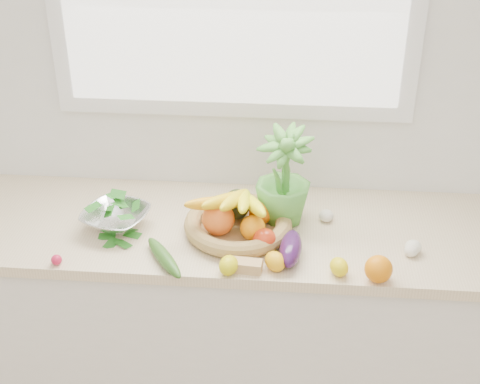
# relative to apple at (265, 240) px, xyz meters

# --- Properties ---
(back_wall) EXTENTS (4.50, 0.02, 2.70)m
(back_wall) POSITION_rel_apple_xyz_m (-0.14, 0.44, 0.41)
(back_wall) COLOR white
(back_wall) RESTS_ON ground
(counter_cabinet) EXTENTS (2.20, 0.58, 0.86)m
(counter_cabinet) POSITION_rel_apple_xyz_m (-0.14, 0.14, -0.51)
(counter_cabinet) COLOR silver
(counter_cabinet) RESTS_ON ground
(countertop) EXTENTS (2.24, 0.62, 0.04)m
(countertop) POSITION_rel_apple_xyz_m (-0.14, 0.14, -0.06)
(countertop) COLOR beige
(countertop) RESTS_ON counter_cabinet
(orange_loose) EXTENTS (0.09, 0.09, 0.09)m
(orange_loose) POSITION_rel_apple_xyz_m (0.36, -0.13, 0.00)
(orange_loose) COLOR orange
(orange_loose) RESTS_ON countertop
(lemon_a) EXTENTS (0.09, 0.10, 0.06)m
(lemon_a) POSITION_rel_apple_xyz_m (0.04, -0.10, -0.01)
(lemon_a) COLOR #F4A60D
(lemon_a) RESTS_ON countertop
(lemon_b) EXTENTS (0.07, 0.09, 0.06)m
(lemon_b) POSITION_rel_apple_xyz_m (-0.11, -0.14, -0.01)
(lemon_b) COLOR #D8CC0B
(lemon_b) RESTS_ON countertop
(lemon_c) EXTENTS (0.08, 0.09, 0.06)m
(lemon_c) POSITION_rel_apple_xyz_m (0.24, -0.11, -0.01)
(lemon_c) COLOR yellow
(lemon_c) RESTS_ON countertop
(apple) EXTENTS (0.10, 0.10, 0.08)m
(apple) POSITION_rel_apple_xyz_m (0.00, 0.00, 0.00)
(apple) COLOR red
(apple) RESTS_ON countertop
(ginger) EXTENTS (0.12, 0.06, 0.04)m
(ginger) POSITION_rel_apple_xyz_m (-0.06, -0.12, -0.02)
(ginger) COLOR tan
(ginger) RESTS_ON countertop
(garlic_a) EXTENTS (0.06, 0.06, 0.05)m
(garlic_a) POSITION_rel_apple_xyz_m (0.49, 0.03, -0.02)
(garlic_a) COLOR white
(garlic_a) RESTS_ON countertop
(garlic_b) EXTENTS (0.06, 0.06, 0.04)m
(garlic_b) POSITION_rel_apple_xyz_m (0.21, 0.20, -0.02)
(garlic_b) COLOR silver
(garlic_b) RESTS_ON countertop
(garlic_c) EXTENTS (0.05, 0.05, 0.04)m
(garlic_c) POSITION_rel_apple_xyz_m (0.48, 0.01, -0.02)
(garlic_c) COLOR beige
(garlic_c) RESTS_ON countertop
(eggplant) EXTENTS (0.09, 0.20, 0.08)m
(eggplant) POSITION_rel_apple_xyz_m (0.09, -0.04, -0.00)
(eggplant) COLOR #31113E
(eggplant) RESTS_ON countertop
(cucumber) EXTENTS (0.18, 0.23, 0.05)m
(cucumber) POSITION_rel_apple_xyz_m (-0.32, -0.10, -0.02)
(cucumber) COLOR #2E5A1A
(cucumber) RESTS_ON countertop
(radish) EXTENTS (0.05, 0.05, 0.04)m
(radish) POSITION_rel_apple_xyz_m (-0.67, -0.14, -0.02)
(radish) COLOR #C3183D
(radish) RESTS_ON countertop
(potted_herb) EXTENTS (0.26, 0.26, 0.35)m
(potted_herb) POSITION_rel_apple_xyz_m (0.05, 0.19, 0.14)
(potted_herb) COLOR #4E9B38
(potted_herb) RESTS_ON countertop
(fruit_basket) EXTENTS (0.47, 0.47, 0.19)m
(fruit_basket) POSITION_rel_apple_xyz_m (-0.10, 0.10, 0.01)
(fruit_basket) COLOR #B77F51
(fruit_basket) RESTS_ON countertop
(colander_with_spinach) EXTENTS (0.28, 0.28, 0.12)m
(colander_with_spinach) POSITION_rel_apple_xyz_m (-0.53, 0.09, 0.02)
(colander_with_spinach) COLOR silver
(colander_with_spinach) RESTS_ON countertop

